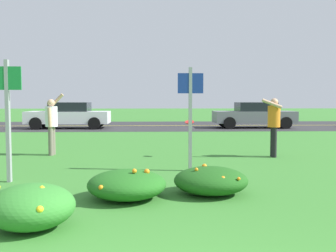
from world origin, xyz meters
The scene contains 13 objects.
ground_plane centered at (0.00, 10.84, 0.00)m, with size 120.00×120.00×0.00m, color #387A2D.
highway_strip centered at (0.00, 21.67, 0.00)m, with size 120.00×9.20×0.01m, color #2D2D30.
highway_center_stripe centered at (0.00, 21.67, 0.01)m, with size 120.00×0.16×0.00m, color yellow.
daylily_clump_mid_left centered at (-1.41, 2.59, 0.28)m, with size 1.07×1.04×0.59m.
daylily_clump_mid_center centered at (1.05, 4.25, 0.23)m, with size 1.24×1.17×0.48m.
daylily_clump_front_center centered at (-0.33, 3.99, 0.23)m, with size 1.26×1.24×0.52m.
sign_post_near_path centered at (-2.68, 5.34, 1.42)m, with size 0.56×0.10×2.34m.
sign_post_by_roadside centered at (0.91, 6.38, 1.40)m, with size 0.56×0.10×2.29m.
person_thrower_white_shirt centered at (-2.81, 9.03, 0.96)m, with size 0.50×0.50×1.77m.
person_catcher_orange_shirt centered at (3.42, 8.41, 0.97)m, with size 0.57×0.51×1.62m.
frisbee_red centered at (1.09, 8.48, 0.97)m, with size 0.26×0.25×0.12m.
car_gray_center_left centered at (5.83, 19.60, 0.74)m, with size 4.50×2.00×1.45m.
car_white_center_right centered at (-4.58, 19.60, 0.74)m, with size 4.50×2.00×1.45m.
Camera 1 is at (0.08, -2.13, 1.57)m, focal length 41.42 mm.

